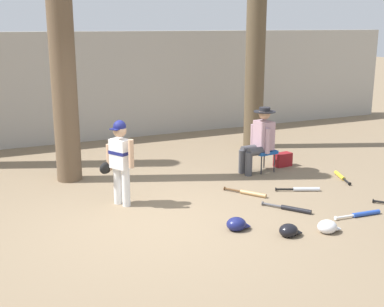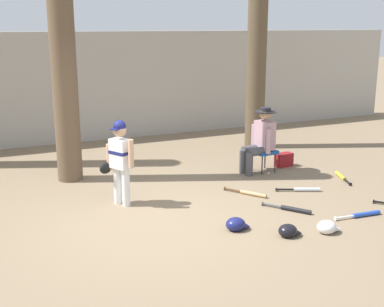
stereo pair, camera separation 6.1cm
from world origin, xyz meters
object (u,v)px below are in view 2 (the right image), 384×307
folding_stool (264,152)px  bat_blue_youth (363,214)px  batting_helmet_white (327,227)px  young_ballplayer (120,157)px  batting_helmet_black (288,231)px  handbag_beside_stool (284,160)px  bat_wood_tan (250,193)px  bat_aluminum_silver (303,190)px  bat_yellow_trainer (342,177)px  tree_behind_spectator (257,54)px  bat_black_composite (292,209)px  batting_helmet_navy (236,224)px  seated_spectator (260,138)px  tree_near_player (61,24)px

folding_stool → bat_blue_youth: (0.06, -2.55, -0.33)m
bat_blue_youth → batting_helmet_white: batting_helmet_white is taller
young_ballplayer → batting_helmet_black: (1.62, -2.04, -0.67)m
handbag_beside_stool → bat_wood_tan: bearing=-140.6°
folding_stool → batting_helmet_black: (-1.31, -2.68, -0.29)m
handbag_beside_stool → bat_blue_youth: (-0.48, -2.67, -0.10)m
young_ballplayer → bat_wood_tan: young_ballplayer is taller
bat_wood_tan → young_ballplayer: bearing=167.6°
bat_aluminum_silver → handbag_beside_stool: bearing=67.8°
bat_yellow_trainer → bat_blue_youth: bearing=-121.4°
tree_behind_spectator → bat_black_composite: bearing=-113.2°
batting_helmet_navy → young_ballplayer: bearing=125.0°
handbag_beside_stool → young_ballplayer: bearing=-167.6°
bat_black_composite → young_ballplayer: bearing=149.1°
bat_black_composite → bat_blue_youth: (0.79, -0.60, 0.00)m
bat_blue_youth → batting_helmet_black: bearing=-174.6°
batting_helmet_white → seated_spectator: bearing=76.2°
folding_stool → bat_wood_tan: 1.46m
folding_stool → handbag_beside_stool: folding_stool is taller
tree_near_player → bat_aluminum_silver: (3.34, -2.25, -2.63)m
bat_wood_tan → batting_helmet_white: batting_helmet_white is taller
tree_near_player → batting_helmet_black: bearing=-60.5°
handbag_beside_stool → bat_yellow_trainer: 1.20m
tree_behind_spectator → folding_stool: (-0.86, -1.76, -1.68)m
tree_behind_spectator → bat_blue_youth: bearing=-100.5°
tree_near_player → folding_stool: 4.20m
tree_behind_spectator → bat_aluminum_silver: bearing=-106.4°
seated_spectator → bat_blue_youth: size_ratio=1.59×
young_ballplayer → seated_spectator: 2.90m
young_ballplayer → bat_aluminum_silver: 3.05m
batting_helmet_black → bat_black_composite: bearing=51.5°
batting_helmet_black → bat_wood_tan: bearing=76.5°
handbag_beside_stool → bat_blue_youth: bearing=-100.2°
bat_black_composite → batting_helmet_white: batting_helmet_white is taller
young_ballplayer → bat_aluminum_silver: bearing=-12.5°
tree_near_player → bat_blue_youth: size_ratio=7.83×
seated_spectator → bat_wood_tan: size_ratio=1.82×
bat_black_composite → batting_helmet_navy: (-1.09, -0.27, 0.05)m
bat_wood_tan → batting_helmet_navy: size_ratio=2.07×
tree_behind_spectator → bat_black_composite: 4.51m
bat_yellow_trainer → batting_helmet_navy: size_ratio=2.14×
tree_behind_spectator → bat_black_composite: (-1.59, -3.71, -2.02)m
batting_helmet_navy → tree_behind_spectator: bearing=56.0°
tree_near_player → handbag_beside_stool: 4.74m
folding_stool → bat_black_composite: (-0.73, -1.95, -0.33)m
folding_stool → bat_black_composite: size_ratio=0.66×
folding_stool → bat_black_composite: folding_stool is taller
tree_near_player → young_ballplayer: 2.55m
handbag_beside_stool → batting_helmet_white: 3.20m
young_ballplayer → batting_helmet_white: (2.15, -2.16, -0.67)m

